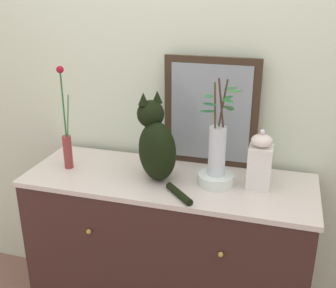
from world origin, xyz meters
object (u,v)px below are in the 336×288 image
Objects in this scene: sideboard at (168,256)px; mirror_leaning at (211,113)px; cat_sitting at (156,144)px; vase_slim_green at (67,141)px; bowl_porcelain at (216,179)px; vase_glass_clear at (217,146)px; jar_lidded_porcelain at (260,162)px.

sideboard is 2.53× the size of mirror_leaning.
mirror_leaning is at bearing 49.13° from cat_sitting.
vase_slim_green is 0.77m from bowl_porcelain.
mirror_leaning is 0.36m from bowl_porcelain.
vase_glass_clear is (0.08, -0.24, -0.08)m from mirror_leaning.
sideboard is at bearing 179.23° from vase_glass_clear.
bowl_porcelain is 0.36× the size of vase_glass_clear.
mirror_leaning is 1.33× the size of cat_sitting.
mirror_leaning is at bearing 144.08° from jar_lidded_porcelain.
sideboard is at bearing 2.45° from vase_slim_green.
mirror_leaning reaches higher than jar_lidded_porcelain.
vase_slim_green is (-0.47, -0.01, -0.03)m from cat_sitting.
jar_lidded_porcelain reaches higher than bowl_porcelain.
bowl_porcelain is 0.60× the size of jar_lidded_porcelain.
vase_slim_green reaches higher than jar_lidded_porcelain.
cat_sitting is 1.49× the size of jar_lidded_porcelain.
vase_glass_clear is 0.21m from jar_lidded_porcelain.
cat_sitting reaches higher than bowl_porcelain.
vase_slim_green is at bearing -178.86° from cat_sitting.
jar_lidded_porcelain is at bearing -35.92° from mirror_leaning.
vase_glass_clear is (0.24, -0.00, 0.65)m from sideboard.
mirror_leaning is (0.16, 0.23, 0.74)m from sideboard.
sideboard is at bearing 179.31° from bowl_porcelain.
mirror_leaning reaches higher than vase_glass_clear.
bowl_porcelain is at bearing -71.55° from mirror_leaning.
sideboard is 0.54m from bowl_porcelain.
cat_sitting is at bearing -166.44° from sideboard.
jar_lidded_porcelain is (0.96, 0.06, -0.02)m from vase_slim_green.
sideboard is 5.01× the size of jar_lidded_porcelain.
cat_sitting reaches higher than sideboard.
bowl_porcelain is (0.24, -0.00, 0.48)m from sideboard.
mirror_leaning reaches higher than bowl_porcelain.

